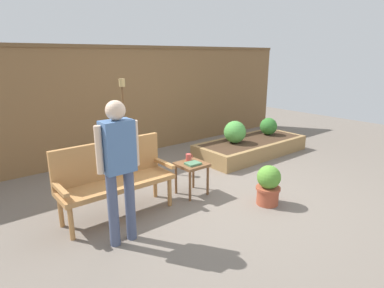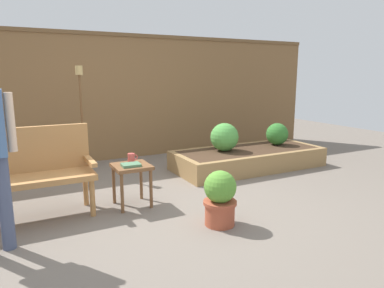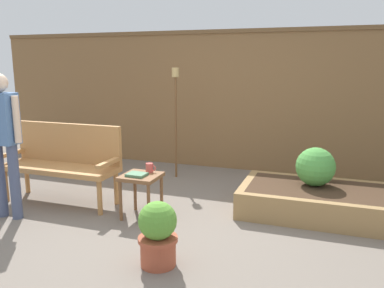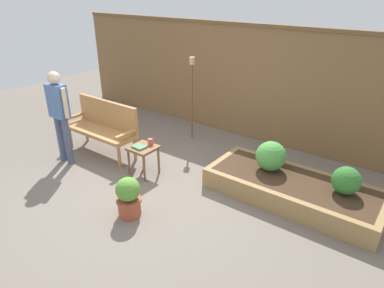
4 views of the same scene
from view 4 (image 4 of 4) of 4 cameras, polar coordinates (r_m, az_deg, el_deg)
name	(u,v)px [view 4 (image 4 of 4)]	position (r m, az deg, el deg)	size (l,w,h in m)	color
ground_plane	(153,188)	(5.23, -6.50, -7.28)	(14.00, 14.00, 0.00)	#70665B
fence_back	(243,81)	(6.76, 8.38, 10.26)	(8.40, 0.14, 2.16)	brown
garden_bench	(104,124)	(6.27, -14.44, 3.28)	(1.44, 0.48, 0.94)	#B77F47
side_table	(143,152)	(5.44, -8.08, -1.26)	(0.40, 0.40, 0.48)	brown
cup_on_table	(150,142)	(5.43, -6.89, 0.35)	(0.12, 0.08, 0.10)	#CC4C47
book_on_table	(139,147)	(5.38, -8.71, -0.46)	(0.20, 0.16, 0.03)	#4C7A56
potted_boxwood	(128,196)	(4.57, -10.48, -8.54)	(0.33, 0.33, 0.55)	#A84C33
raised_planter_bed	(292,189)	(5.09, 16.27, -7.22)	(2.40, 1.00, 0.30)	#997547
shrub_near_bench	(271,156)	(5.11, 12.93, -1.96)	(0.44, 0.44, 0.44)	brown
shrub_far_corner	(346,181)	(4.86, 24.19, -5.56)	(0.37, 0.37, 0.37)	brown
tiki_torch	(192,84)	(6.45, 0.02, 9.92)	(0.10, 0.10, 1.59)	brown
person_by_bench	(59,110)	(5.97, -21.15, 5.25)	(0.47, 0.20, 1.56)	#475170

